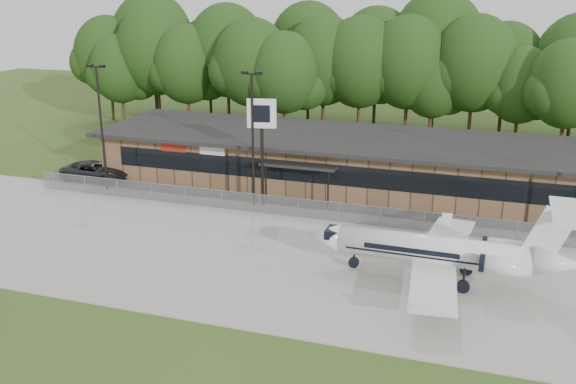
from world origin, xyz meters
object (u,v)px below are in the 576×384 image
(terminal, at_px, (341,160))
(business_jet, at_px, (442,252))
(suv, at_px, (95,171))
(pole_sign, at_px, (262,125))

(terminal, bearing_deg, business_jet, -59.04)
(terminal, relative_size, suv, 6.99)
(suv, bearing_deg, business_jet, -111.53)
(terminal, xyz_separation_m, suv, (-20.42, -5.41, -1.36))
(business_jet, relative_size, pole_sign, 1.84)
(suv, xyz_separation_m, pole_sign, (16.04, -1.73, 5.48))
(terminal, height_order, suv, terminal)
(suv, bearing_deg, pole_sign, -97.80)
(terminal, bearing_deg, suv, -165.15)
(terminal, distance_m, pole_sign, 9.34)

